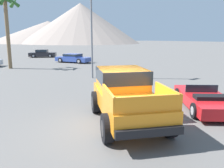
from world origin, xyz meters
name	(u,v)px	position (x,y,z in m)	size (l,w,h in m)	color
ground_plane	(117,125)	(0.00, 0.00, 0.00)	(320.00, 320.00, 0.00)	#5B5956
orange_pickup_truck	(125,92)	(0.58, 0.29, 1.11)	(3.73, 5.18, 1.95)	orange
red_convertible_car	(205,100)	(4.37, -0.73, 0.41)	(3.89, 4.34, 1.00)	red
parked_car_blue	(73,58)	(7.62, 19.85, 0.58)	(3.84, 4.91, 1.12)	#334C9E
parked_car_dark	(43,53)	(6.83, 29.81, 0.63)	(4.53, 3.61, 1.24)	#232328
street_lamp_post	(91,7)	(4.07, 8.85, 5.38)	(0.90, 0.24, 9.16)	slate
palm_tree_tall	(6,13)	(-0.12, 18.44, 5.52)	(2.63, 2.68, 7.31)	brown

